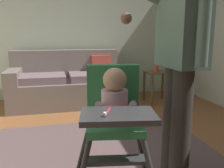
# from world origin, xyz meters

# --- Properties ---
(wall_far) EXTENTS (5.28, 0.06, 2.60)m
(wall_far) POSITION_xyz_m (0.00, 2.57, 1.30)
(wall_far) COLOR #B5C1A8
(wall_far) RESTS_ON ground
(couch) EXTENTS (1.79, 0.86, 0.86)m
(couch) POSITION_xyz_m (-0.10, 2.06, 0.33)
(couch) COLOR slate
(couch) RESTS_ON ground
(high_chair) EXTENTS (0.70, 0.80, 0.91)m
(high_chair) POSITION_xyz_m (0.05, -0.40, 0.62)
(high_chair) COLOR #343335
(high_chair) RESTS_ON ground
(adult_standing) EXTENTS (0.51, 0.49, 1.70)m
(adult_standing) POSITION_xyz_m (0.50, -0.40, 0.97)
(adult_standing) COLOR #36312B
(adult_standing) RESTS_ON ground
(side_table) EXTENTS (0.40, 0.40, 0.52)m
(side_table) POSITION_xyz_m (1.35, 1.77, 0.38)
(side_table) COLOR brown
(side_table) RESTS_ON ground
(sippy_cup) EXTENTS (0.07, 0.07, 0.10)m
(sippy_cup) POSITION_xyz_m (1.31, 1.77, 0.57)
(sippy_cup) COLOR #D13D33
(sippy_cup) RESTS_ON side_table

